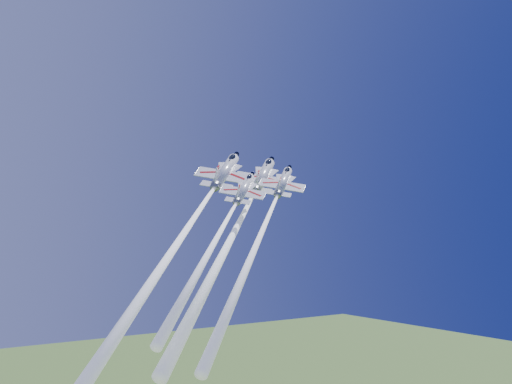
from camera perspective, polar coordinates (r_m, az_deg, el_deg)
jet_lead at (r=100.76m, az=-1.98°, el=-3.63°), size 36.95×39.40×46.13m
jet_left at (r=92.71m, az=-7.45°, el=-4.47°), size 40.07×43.12×51.75m
jet_right at (r=94.67m, az=0.46°, el=-4.31°), size 32.16×34.60×41.49m
jet_slot at (r=92.13m, az=-3.69°, el=-4.16°), size 27.42×29.23×34.21m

